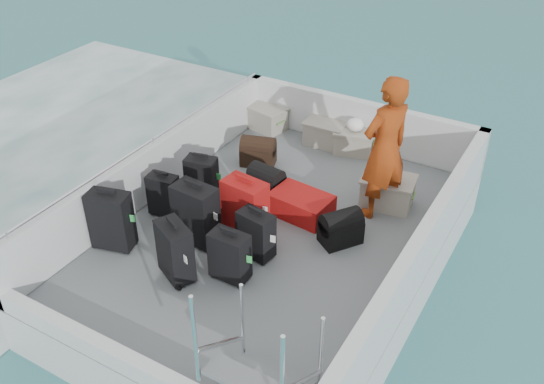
{
  "coord_description": "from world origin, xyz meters",
  "views": [
    {
      "loc": [
        2.84,
        -4.93,
        4.95
      ],
      "look_at": [
        -0.15,
        0.22,
        1.0
      ],
      "focal_mm": 40.0,
      "sensor_mm": 36.0,
      "label": 1
    }
  ],
  "objects_px": {
    "crate_1": "(326,134)",
    "crate_3": "(387,193)",
    "suitcase_7": "(256,235)",
    "suitcase_6": "(230,257)",
    "suitcase_8": "(301,205)",
    "suitcase_0": "(111,221)",
    "suitcase_1": "(164,196)",
    "crate_0": "(266,119)",
    "suitcase_4": "(196,214)",
    "passenger": "(385,149)",
    "suitcase_2": "(202,178)",
    "suitcase_5": "(245,207)",
    "crate_2": "(354,142)",
    "suitcase_3": "(175,252)"
  },
  "relations": [
    {
      "from": "passenger",
      "to": "suitcase_4",
      "type": "bearing_deg",
      "value": -16.97
    },
    {
      "from": "suitcase_4",
      "to": "suitcase_8",
      "type": "xyz_separation_m",
      "value": [
        0.79,
        1.05,
        -0.22
      ]
    },
    {
      "from": "suitcase_6",
      "to": "crate_1",
      "type": "height_order",
      "value": "suitcase_6"
    },
    {
      "from": "suitcase_5",
      "to": "crate_3",
      "type": "height_order",
      "value": "suitcase_5"
    },
    {
      "from": "suitcase_7",
      "to": "suitcase_8",
      "type": "distance_m",
      "value": 0.95
    },
    {
      "from": "suitcase_4",
      "to": "crate_1",
      "type": "relative_size",
      "value": 1.3
    },
    {
      "from": "suitcase_3",
      "to": "suitcase_5",
      "type": "distance_m",
      "value": 1.06
    },
    {
      "from": "suitcase_7",
      "to": "crate_1",
      "type": "xyz_separation_m",
      "value": [
        -0.45,
        2.68,
        -0.11
      ]
    },
    {
      "from": "suitcase_1",
      "to": "passenger",
      "type": "xyz_separation_m",
      "value": [
        2.23,
        1.35,
        0.62
      ]
    },
    {
      "from": "passenger",
      "to": "crate_2",
      "type": "bearing_deg",
      "value": -116.23
    },
    {
      "from": "suitcase_4",
      "to": "suitcase_7",
      "type": "relative_size",
      "value": 1.29
    },
    {
      "from": "suitcase_0",
      "to": "crate_0",
      "type": "xyz_separation_m",
      "value": [
        0.02,
        3.35,
        -0.19
      ]
    },
    {
      "from": "suitcase_6",
      "to": "suitcase_7",
      "type": "height_order",
      "value": "suitcase_6"
    },
    {
      "from": "suitcase_7",
      "to": "crate_2",
      "type": "xyz_separation_m",
      "value": [
        -0.01,
        2.68,
        -0.12
      ]
    },
    {
      "from": "suitcase_0",
      "to": "suitcase_1",
      "type": "height_order",
      "value": "suitcase_0"
    },
    {
      "from": "suitcase_6",
      "to": "suitcase_7",
      "type": "xyz_separation_m",
      "value": [
        0.04,
        0.46,
        -0.0
      ]
    },
    {
      "from": "crate_3",
      "to": "passenger",
      "type": "height_order",
      "value": "passenger"
    },
    {
      "from": "suitcase_0",
      "to": "crate_0",
      "type": "relative_size",
      "value": 1.3
    },
    {
      "from": "suitcase_7",
      "to": "crate_0",
      "type": "relative_size",
      "value": 1.03
    },
    {
      "from": "passenger",
      "to": "suitcase_3",
      "type": "bearing_deg",
      "value": -4.38
    },
    {
      "from": "suitcase_2",
      "to": "crate_0",
      "type": "xyz_separation_m",
      "value": [
        -0.25,
        2.02,
        -0.11
      ]
    },
    {
      "from": "suitcase_6",
      "to": "suitcase_7",
      "type": "distance_m",
      "value": 0.46
    },
    {
      "from": "suitcase_6",
      "to": "suitcase_7",
      "type": "relative_size",
      "value": 1.01
    },
    {
      "from": "suitcase_2",
      "to": "suitcase_4",
      "type": "relative_size",
      "value": 0.77
    },
    {
      "from": "suitcase_5",
      "to": "suitcase_8",
      "type": "distance_m",
      "value": 0.77
    },
    {
      "from": "suitcase_2",
      "to": "suitcase_3",
      "type": "height_order",
      "value": "suitcase_3"
    },
    {
      "from": "suitcase_5",
      "to": "suitcase_1",
      "type": "bearing_deg",
      "value": -162.37
    },
    {
      "from": "suitcase_3",
      "to": "suitcase_6",
      "type": "distance_m",
      "value": 0.57
    },
    {
      "from": "crate_1",
      "to": "crate_0",
      "type": "bearing_deg",
      "value": 180.0
    },
    {
      "from": "crate_2",
      "to": "suitcase_0",
      "type": "bearing_deg",
      "value": -113.59
    },
    {
      "from": "suitcase_6",
      "to": "suitcase_8",
      "type": "bearing_deg",
      "value": 86.08
    },
    {
      "from": "suitcase_2",
      "to": "suitcase_6",
      "type": "bearing_deg",
      "value": -56.25
    },
    {
      "from": "crate_1",
      "to": "crate_3",
      "type": "distance_m",
      "value": 1.69
    },
    {
      "from": "suitcase_4",
      "to": "crate_1",
      "type": "xyz_separation_m",
      "value": [
        0.27,
        2.79,
        -0.19
      ]
    },
    {
      "from": "crate_0",
      "to": "suitcase_2",
      "type": "bearing_deg",
      "value": -82.92
    },
    {
      "from": "suitcase_5",
      "to": "crate_1",
      "type": "height_order",
      "value": "suitcase_5"
    },
    {
      "from": "suitcase_4",
      "to": "crate_0",
      "type": "height_order",
      "value": "suitcase_4"
    },
    {
      "from": "suitcase_4",
      "to": "crate_1",
      "type": "height_order",
      "value": "suitcase_4"
    },
    {
      "from": "suitcase_5",
      "to": "passenger",
      "type": "relative_size",
      "value": 0.38
    },
    {
      "from": "suitcase_6",
      "to": "crate_3",
      "type": "height_order",
      "value": "suitcase_6"
    },
    {
      "from": "suitcase_2",
      "to": "crate_1",
      "type": "bearing_deg",
      "value": 57.27
    },
    {
      "from": "suitcase_0",
      "to": "suitcase_1",
      "type": "relative_size",
      "value": 1.3
    },
    {
      "from": "suitcase_5",
      "to": "crate_1",
      "type": "xyz_separation_m",
      "value": [
        -0.12,
        2.36,
        -0.17
      ]
    },
    {
      "from": "suitcase_6",
      "to": "crate_0",
      "type": "height_order",
      "value": "suitcase_6"
    },
    {
      "from": "suitcase_3",
      "to": "crate_2",
      "type": "height_order",
      "value": "suitcase_3"
    },
    {
      "from": "suitcase_1",
      "to": "suitcase_6",
      "type": "bearing_deg",
      "value": -30.66
    },
    {
      "from": "suitcase_0",
      "to": "crate_1",
      "type": "height_order",
      "value": "suitcase_0"
    },
    {
      "from": "suitcase_0",
      "to": "suitcase_1",
      "type": "distance_m",
      "value": 0.79
    },
    {
      "from": "suitcase_1",
      "to": "crate_0",
      "type": "relative_size",
      "value": 1.0
    },
    {
      "from": "suitcase_7",
      "to": "passenger",
      "type": "bearing_deg",
      "value": 69.03
    }
  ]
}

